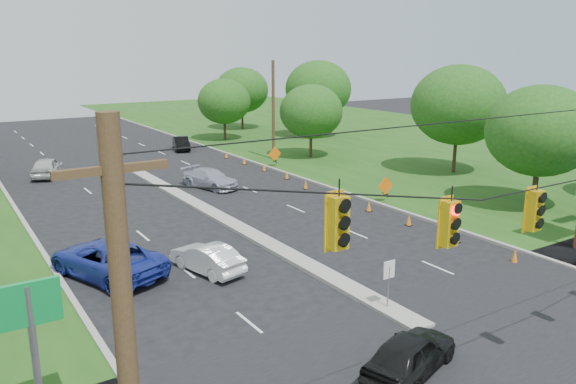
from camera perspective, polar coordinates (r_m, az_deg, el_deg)
grass_right at (r=53.50m, az=23.71°, el=2.40°), size 40.00×160.00×0.06m
curb_left at (r=40.14m, az=-26.07°, el=-1.45°), size 0.25×110.00×0.16m
curb_right at (r=46.68m, az=-0.79°, el=2.04°), size 0.25×110.00×0.16m
median at (r=34.31m, az=-7.15°, el=-2.55°), size 1.00×34.00×0.18m
median_sign at (r=22.00m, az=10.20°, el=-8.34°), size 0.55×0.06×2.05m
signal_span at (r=16.71m, az=27.14°, el=-4.24°), size 25.60×0.32×9.00m
utility_pole_far_right at (r=51.43m, az=-1.50°, el=8.24°), size 0.28×0.28×9.00m
cone_1 at (r=28.84m, az=22.04°, el=-6.04°), size 0.32×0.32×0.70m
cone_2 at (r=30.83m, az=16.77°, el=-4.31°), size 0.32×0.32×0.70m
cone_3 at (r=33.07m, az=12.19°, el=-2.77°), size 0.32×0.32×0.70m
cone_4 at (r=35.52m, az=8.22°, el=-1.42°), size 0.32×0.32×0.70m
cone_5 at (r=38.13m, az=4.79°, el=-0.24°), size 0.32×0.32×0.70m
cone_6 at (r=40.87m, az=1.81°, el=0.79°), size 0.32×0.32×0.70m
cone_7 at (r=44.04m, az=-0.13°, el=1.77°), size 0.32×0.32×0.70m
cone_8 at (r=46.96m, az=-2.44°, el=2.54°), size 0.32×0.32×0.70m
cone_9 at (r=49.96m, az=-4.48°, el=3.21°), size 0.32×0.32×0.70m
cone_10 at (r=53.01m, az=-6.28°, el=3.81°), size 0.32×0.32×0.70m
work_sign_1 at (r=37.52m, az=9.88°, el=0.53°), size 1.27×0.58×1.37m
work_sign_2 at (r=48.50m, az=-1.35°, el=3.81°), size 1.27×0.58×1.37m
tree_7 at (r=38.48m, az=24.27°, el=5.69°), size 6.72×6.72×7.84m
tree_8 at (r=47.56m, az=16.92°, el=8.46°), size 7.56×7.56×8.82m
tree_9 at (r=52.52m, az=2.37°, el=8.18°), size 5.88×5.88×6.86m
tree_10 at (r=65.16m, az=3.09°, el=10.42°), size 7.56×7.56×8.82m
tree_11 at (r=72.42m, az=-4.72°, el=10.28°), size 6.72×6.72×7.84m
tree_12 at (r=63.52m, az=-6.51°, el=9.13°), size 5.88×5.88×6.86m
black_sedan at (r=18.49m, az=12.32°, el=-15.73°), size 4.30×2.78×1.36m
white_sedan at (r=25.91m, az=-8.23°, el=-6.65°), size 2.29×4.21×1.32m
blue_pickup at (r=26.36m, az=-17.94°, el=-6.46°), size 4.69×6.52×1.65m
silver_car_far at (r=41.56m, az=-7.90°, el=1.37°), size 3.28×5.14×1.39m
silver_car_oncoming at (r=48.73m, az=-23.28°, el=2.34°), size 3.42×4.98×1.58m
dark_car_receding at (r=58.09m, az=-10.79°, el=4.87°), size 2.49×4.31×1.34m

